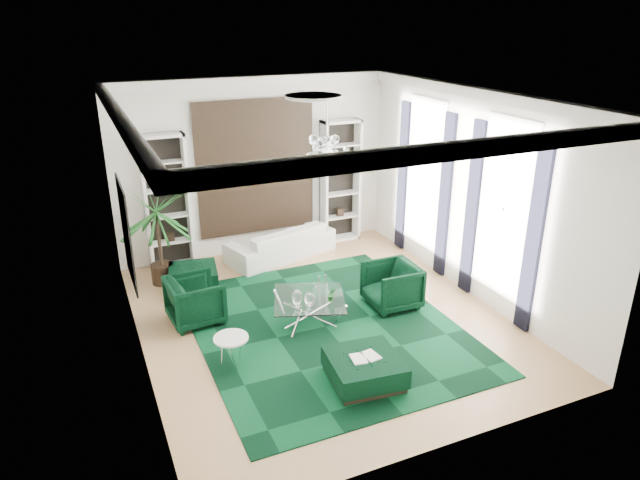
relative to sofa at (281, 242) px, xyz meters
name	(u,v)px	position (x,y,z in m)	size (l,w,h in m)	color
floor	(321,319)	(-0.30, -2.85, -0.36)	(6.00, 7.00, 0.02)	tan
ceiling	(321,96)	(-0.30, -2.85, 3.46)	(6.00, 7.00, 0.02)	white
wall_back	(255,167)	(-0.30, 0.66, 1.55)	(6.00, 0.02, 3.80)	silver
wall_front	(450,312)	(-0.30, -6.36, 1.55)	(6.00, 0.02, 3.80)	silver
wall_left	(129,244)	(-3.31, -2.85, 1.55)	(0.02, 7.00, 3.80)	silver
wall_right	(472,194)	(2.71, -2.85, 1.55)	(0.02, 7.00, 3.80)	silver
crown_molding	(321,104)	(-0.30, -2.85, 3.35)	(6.00, 7.00, 0.18)	white
ceiling_medallion	(313,97)	(-0.30, -2.55, 3.42)	(0.90, 0.90, 0.05)	white
tapestry	(256,167)	(-0.30, 0.61, 1.55)	(2.50, 0.06, 2.80)	black
shelving_left	(167,203)	(-2.25, 0.46, 1.05)	(0.90, 0.38, 2.80)	white
shelving_right	(340,182)	(1.65, 0.46, 1.05)	(0.90, 0.38, 2.80)	white
painting	(127,233)	(-3.27, -2.25, 1.50)	(0.04, 1.30, 1.60)	black
window_near	(504,209)	(2.69, -3.75, 1.55)	(0.03, 1.10, 2.90)	white
curtain_near_a	(534,238)	(2.65, -4.53, 1.30)	(0.07, 0.30, 3.25)	black
curtain_near_b	(472,210)	(2.65, -2.97, 1.30)	(0.07, 0.30, 3.25)	black
window_far	(425,175)	(2.69, -1.35, 1.55)	(0.03, 1.10, 2.90)	white
curtain_far_a	(445,197)	(2.65, -2.13, 1.30)	(0.07, 0.30, 3.25)	black
curtain_far_b	(403,177)	(2.65, -0.57, 1.30)	(0.07, 0.30, 3.25)	black
rug	(325,327)	(-0.36, -3.16, -0.34)	(4.20, 5.00, 0.02)	black
sofa	(281,242)	(0.00, 0.00, 0.00)	(2.39, 0.94, 0.70)	white
armchair_left	(195,300)	(-2.31, -2.06, 0.06)	(0.87, 0.89, 0.81)	black
armchair_right	(392,286)	(1.06, -2.93, 0.06)	(0.87, 0.89, 0.81)	black
coffee_table	(309,309)	(-0.50, -2.78, -0.14)	(1.20, 1.20, 0.41)	white
ottoman_side	(193,278)	(-2.07, -0.72, -0.15)	(0.90, 0.90, 0.40)	black
ottoman_front	(364,370)	(-0.47, -4.77, -0.15)	(1.00, 1.00, 0.40)	black
book	(365,357)	(-0.47, -4.77, 0.07)	(0.42, 0.28, 0.03)	white
side_table	(232,352)	(-2.11, -3.65, -0.10)	(0.52, 0.52, 0.50)	white
palm	(158,226)	(-2.58, -0.28, 0.85)	(1.50, 1.50, 2.40)	#19591E
chandelier	(327,153)	(-0.05, -2.51, 2.50)	(0.80, 0.80, 0.72)	white
table_plant	(331,295)	(-0.20, -3.03, 0.18)	(0.13, 0.11, 0.24)	#19591E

